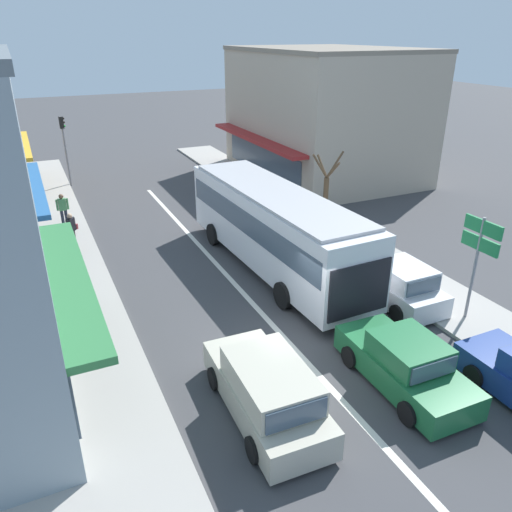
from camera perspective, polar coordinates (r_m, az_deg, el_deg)
The scene contains 14 objects.
ground_plane at distance 15.48m, azimuth 4.13°, elevation -10.25°, with size 140.00×140.00×0.00m, color #3F3F42.
lane_centre_line at distance 18.55m, azimuth -1.82°, elevation -3.88°, with size 0.20×28.00×0.01m, color silver.
sidewalk_left at distance 19.16m, azimuth -23.46°, elevation -4.88°, with size 5.20×44.00×0.14m, color #A39E96.
kerb_right at distance 22.90m, azimuth 10.55°, elevation 1.56°, with size 2.80×44.00×0.12m, color #A39E96.
building_right_far at distance 33.55m, azimuth 7.77°, elevation 15.84°, with size 9.81×12.29×7.86m.
city_bus at distance 19.52m, azimuth 2.09°, elevation 3.66°, with size 3.01×10.94×3.23m.
wagon_behind_bus_near at distance 12.64m, azimuth 1.23°, elevation -15.07°, with size 2.04×4.55×1.58m.
sedan_behind_bus_mid at distance 14.16m, azimuth 16.66°, elevation -11.79°, with size 1.96×4.23×1.47m.
parked_hatchback_kerb_second at distance 18.05m, azimuth 15.93°, elevation -3.20°, with size 1.84×3.71×1.54m.
traffic_light_downstreet at distance 32.57m, azimuth -21.08°, elevation 12.31°, with size 0.33×0.24×4.20m.
directional_road_sign at distance 16.97m, azimuth 24.19°, elevation 1.16°, with size 0.10×1.40×3.60m.
street_tree_right at distance 23.32m, azimuth 7.97°, elevation 6.76°, with size 1.65×1.84×3.85m.
pedestrian_with_handbag_near at distance 22.67m, azimuth -20.31°, elevation 2.91°, with size 0.49×0.61×1.63m.
pedestrian_browsing_midblock at distance 25.53m, azimuth -21.20°, elevation 5.10°, with size 0.57×0.23×1.63m.
Camera 1 is at (-6.35, -11.06, 8.77)m, focal length 35.00 mm.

